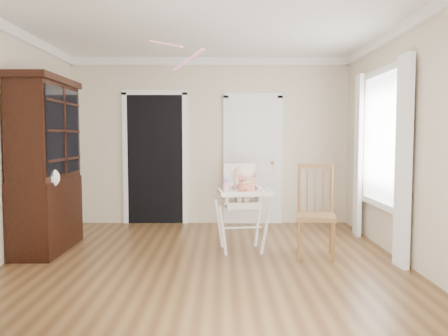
{
  "coord_description": "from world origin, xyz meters",
  "views": [
    {
      "loc": [
        0.2,
        -4.66,
        1.41
      ],
      "look_at": [
        0.22,
        0.61,
        1.04
      ],
      "focal_mm": 35.0,
      "sensor_mm": 36.0,
      "label": 1
    }
  ],
  "objects_px": {
    "high_chair": "(241,196)",
    "sippy_cup": "(226,185)",
    "dining_chair": "(316,214)",
    "cake": "(247,187)",
    "china_cabinet": "(46,165)"
  },
  "relations": [
    {
      "from": "high_chair",
      "to": "sippy_cup",
      "type": "xyz_separation_m",
      "value": [
        -0.2,
        -0.15,
        0.16
      ]
    },
    {
      "from": "high_chair",
      "to": "cake",
      "type": "xyz_separation_m",
      "value": [
        0.06,
        -0.25,
        0.14
      ]
    },
    {
      "from": "dining_chair",
      "to": "sippy_cup",
      "type": "bearing_deg",
      "value": -176.05
    },
    {
      "from": "sippy_cup",
      "to": "china_cabinet",
      "type": "distance_m",
      "value": 2.25
    },
    {
      "from": "high_chair",
      "to": "sippy_cup",
      "type": "relative_size",
      "value": 6.45
    },
    {
      "from": "sippy_cup",
      "to": "high_chair",
      "type": "bearing_deg",
      "value": 37.88
    },
    {
      "from": "cake",
      "to": "china_cabinet",
      "type": "bearing_deg",
      "value": 173.37
    },
    {
      "from": "dining_chair",
      "to": "cake",
      "type": "bearing_deg",
      "value": -170.66
    },
    {
      "from": "cake",
      "to": "sippy_cup",
      "type": "distance_m",
      "value": 0.27
    },
    {
      "from": "china_cabinet",
      "to": "high_chair",
      "type": "bearing_deg",
      "value": -0.81
    },
    {
      "from": "cake",
      "to": "dining_chair",
      "type": "height_order",
      "value": "dining_chair"
    },
    {
      "from": "cake",
      "to": "china_cabinet",
      "type": "xyz_separation_m",
      "value": [
        -2.48,
        0.29,
        0.25
      ]
    },
    {
      "from": "high_chair",
      "to": "dining_chair",
      "type": "bearing_deg",
      "value": -22.96
    },
    {
      "from": "high_chair",
      "to": "cake",
      "type": "relative_size",
      "value": 4.58
    },
    {
      "from": "sippy_cup",
      "to": "dining_chair",
      "type": "height_order",
      "value": "dining_chair"
    }
  ]
}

